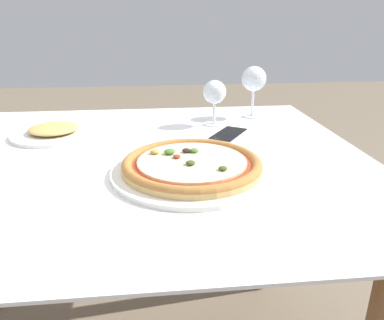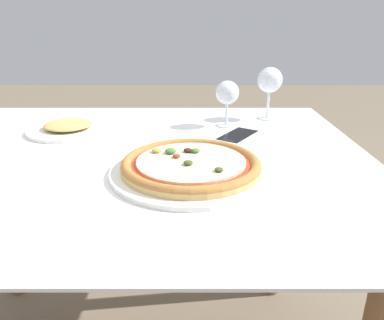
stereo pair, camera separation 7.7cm
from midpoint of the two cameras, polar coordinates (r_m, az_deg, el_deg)
name	(u,v)px [view 1 (the left image)]	position (r m, az deg, el deg)	size (l,w,h in m)	color
dining_table	(111,191)	(0.94, -14.53, -4.64)	(1.22, 0.94, 0.71)	brown
pizza_plate	(192,166)	(0.77, -2.85, -0.97)	(0.34, 0.34, 0.04)	white
wine_glass_far_left	(214,94)	(1.11, 1.44, 10.06)	(0.07, 0.07, 0.13)	silver
wine_glass_far_right	(254,80)	(1.21, 7.58, 11.96)	(0.08, 0.08, 0.16)	silver
cell_phone	(229,135)	(1.01, 3.43, 3.74)	(0.14, 0.16, 0.01)	white
side_plate	(54,132)	(1.11, -22.17, 4.00)	(0.23, 0.23, 0.03)	white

